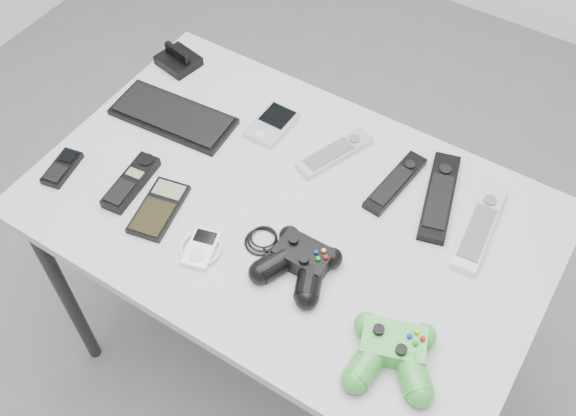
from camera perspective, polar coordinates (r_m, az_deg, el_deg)
The scene contains 15 objects.
floor at distance 2.07m, azimuth 0.93°, elevation -10.12°, with size 3.50×3.50×0.00m, color slate.
desk at distance 1.46m, azimuth 0.13°, elevation -1.42°, with size 1.07×0.69×0.72m.
pda_keyboard at distance 1.59m, azimuth -9.71°, elevation 7.70°, with size 0.29×0.12×0.02m, color black.
dock_bracket at distance 1.72m, azimuth -9.31°, elevation 12.53°, with size 0.09×0.08×0.05m, color black.
pda at distance 1.55m, azimuth -1.40°, elevation 7.11°, with size 0.08×0.12×0.02m, color #B4B4BC.
remote_silver_a at distance 1.50m, azimuth 3.99°, elevation 4.72°, with size 0.05×0.19×0.02m, color #B4B4BC.
remote_black_a at distance 1.46m, azimuth 9.08°, elevation 2.15°, with size 0.04×0.19×0.02m, color black.
remote_black_b at distance 1.45m, azimuth 12.71°, elevation 0.98°, with size 0.06×0.23×0.02m, color black.
remote_silver_b at distance 1.42m, azimuth 15.89°, elevation -1.56°, with size 0.05×0.23×0.02m, color silver.
mobile_phone at distance 1.55m, azimuth -18.59°, elevation 3.26°, with size 0.05×0.10×0.02m, color black.
cordless_handset at distance 1.47m, azimuth -13.14°, elevation 2.15°, with size 0.05×0.16×0.02m, color black.
calculator at distance 1.42m, azimuth -10.88°, elevation -0.04°, with size 0.08×0.15×0.02m, color black.
mp3_player at distance 1.35m, azimuth -7.38°, elevation -3.40°, with size 0.08×0.09×0.02m, color white.
controller_black at distance 1.30m, azimuth 0.96°, elevation -4.51°, with size 0.25×0.16×0.05m, color black, non-canonical shape.
controller_green at distance 1.22m, azimuth 8.81°, elevation -11.92°, with size 0.16×0.17×0.05m, color #257D22, non-canonical shape.
Camera 1 is at (0.48, -0.82, 1.84)m, focal length 42.00 mm.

